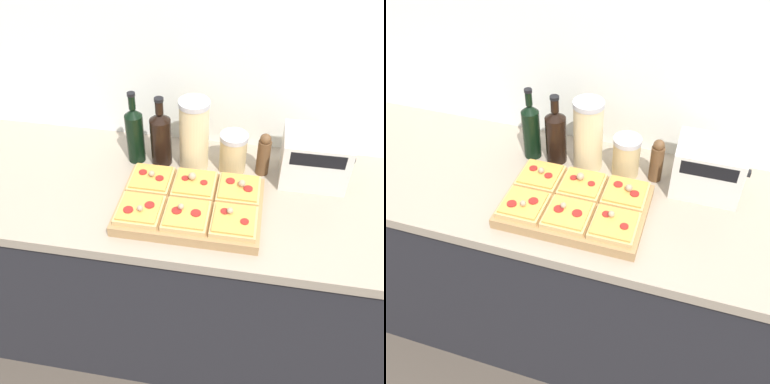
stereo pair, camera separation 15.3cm
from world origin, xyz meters
The scene contains 15 objects.
wall_back centered at (0.00, 0.67, 1.25)m, with size 6.00×0.06×2.50m.
kitchen_counter centered at (0.00, 0.32, 0.44)m, with size 2.63×0.67×0.88m.
cutting_board centered at (0.01, 0.22, 0.90)m, with size 0.48×0.33×0.04m, color #A37A4C.
pizza_slice_back_left centered at (-0.15, 0.30, 0.94)m, with size 0.15×0.15×0.05m.
pizza_slice_back_center centered at (0.01, 0.30, 0.94)m, with size 0.15×0.15×0.06m.
pizza_slice_back_right centered at (0.16, 0.30, 0.94)m, with size 0.15×0.15×0.05m.
pizza_slice_front_left centered at (-0.15, 0.14, 0.94)m, with size 0.15×0.15×0.05m.
pizza_slice_front_center centered at (0.01, 0.14, 0.94)m, with size 0.15×0.15×0.05m.
pizza_slice_front_right centered at (0.16, 0.14, 0.94)m, with size 0.15×0.15×0.05m.
olive_oil_bottle centered at (-0.25, 0.47, 1.00)m, with size 0.07×0.07×0.29m.
wine_bottle centered at (-0.15, 0.47, 1.00)m, with size 0.08×0.08×0.28m.
grain_jar_tall centered at (-0.02, 0.47, 1.02)m, with size 0.11×0.11×0.28m.
grain_jar_short centered at (0.13, 0.47, 0.96)m, with size 0.10×0.10×0.16m.
pepper_mill centered at (0.24, 0.47, 0.97)m, with size 0.05×0.05×0.17m.
toaster_oven centered at (0.42, 0.47, 0.98)m, with size 0.26×0.19×0.19m.
Camera 1 is at (0.21, -0.88, 1.96)m, focal length 42.00 mm.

